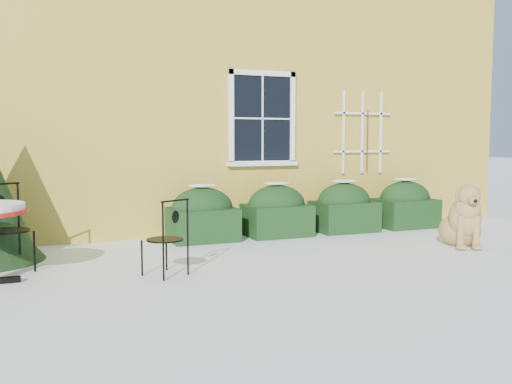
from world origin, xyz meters
name	(u,v)px	position (x,y,z in m)	size (l,w,h in m)	color
ground	(287,273)	(0.00, 0.00, 0.00)	(80.00, 80.00, 0.00)	white
house	(159,70)	(0.00, 7.00, 3.22)	(12.40, 8.40, 6.40)	gold
hedge_row	(311,210)	(1.65, 2.55, 0.40)	(4.95, 0.80, 0.91)	black
patio_chair_near	(167,237)	(-1.38, 0.39, 0.46)	(0.55, 0.55, 0.92)	black
patio_chair_far	(6,228)	(-3.14, 1.37, 0.54)	(0.62, 0.62, 1.08)	black
dog	(463,221)	(3.18, 0.56, 0.40)	(0.84, 1.05, 0.99)	tan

